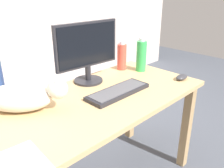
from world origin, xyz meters
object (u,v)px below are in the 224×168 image
(spray_bottle, at_px, (141,56))
(cat, at_px, (23,97))
(keyboard, at_px, (118,92))
(water_bottle, at_px, (122,56))
(monitor, at_px, (87,50))
(computer_mouse, at_px, (182,77))
(office_chair, at_px, (23,114))

(spray_bottle, bearing_deg, cat, 177.49)
(keyboard, xyz_separation_m, spray_bottle, (0.44, 0.17, 0.11))
(water_bottle, xyz_separation_m, spray_bottle, (0.08, -0.13, 0.02))
(cat, xyz_separation_m, water_bottle, (0.88, 0.09, 0.02))
(monitor, xyz_separation_m, cat, (-0.51, -0.07, -0.15))
(water_bottle, bearing_deg, computer_mouse, -73.49)
(cat, relative_size, computer_mouse, 4.19)
(computer_mouse, bearing_deg, office_chair, 128.98)
(cat, height_order, spray_bottle, spray_bottle)
(water_bottle, bearing_deg, monitor, -177.30)
(water_bottle, bearing_deg, keyboard, -139.80)
(cat, distance_m, water_bottle, 0.88)
(computer_mouse, bearing_deg, spray_bottle, 99.68)
(office_chair, height_order, computer_mouse, office_chair)
(monitor, height_order, spray_bottle, monitor)
(monitor, bearing_deg, water_bottle, 2.70)
(keyboard, distance_m, water_bottle, 0.48)
(office_chair, bearing_deg, monitor, -61.53)
(office_chair, xyz_separation_m, computer_mouse, (0.78, -0.97, 0.38))
(monitor, relative_size, computer_mouse, 4.37)
(office_chair, distance_m, monitor, 0.84)
(office_chair, relative_size, computer_mouse, 8.04)
(keyboard, xyz_separation_m, cat, (-0.52, 0.21, 0.07))
(computer_mouse, bearing_deg, monitor, 138.30)
(computer_mouse, relative_size, water_bottle, 0.48)
(computer_mouse, bearing_deg, keyboard, 162.40)
(office_chair, relative_size, cat, 1.92)
(office_chair, bearing_deg, computer_mouse, -51.02)
(water_bottle, bearing_deg, cat, -174.16)
(cat, height_order, water_bottle, water_bottle)
(computer_mouse, relative_size, spray_bottle, 0.42)
(monitor, distance_m, spray_bottle, 0.47)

